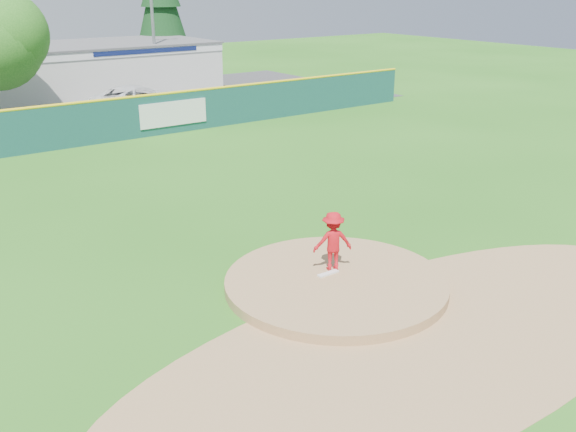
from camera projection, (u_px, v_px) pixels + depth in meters
ground at (336, 287)px, 15.90m from camera, size 120.00×120.00×0.00m
pitchers_mound at (336, 287)px, 15.90m from camera, size 5.50×5.50×0.50m
pitching_rubber at (328, 273)px, 16.03m from camera, size 0.60×0.15×0.04m
infield_dirt_arc at (427, 338)px, 13.63m from camera, size 15.40×15.40×0.01m
parking_lot at (27, 115)px, 36.33m from camera, size 44.00×16.00×0.02m
pitcher at (333, 241)px, 16.07m from camera, size 1.14×0.93×1.53m
van at (136, 99)px, 36.85m from camera, size 6.22×4.57×1.57m
pool_building_grp at (95, 68)px, 42.88m from camera, size 15.20×8.20×3.31m
fence_banners at (30, 132)px, 27.86m from camera, size 17.44×0.04×1.20m
outfield_fence at (80, 123)px, 29.15m from camera, size 40.00×0.14×2.07m
conifer_tree at (161, 4)px, 48.46m from camera, size 4.40×4.40×9.50m
light_pole_right at (152, 8)px, 40.94m from camera, size 1.75×0.25×10.00m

